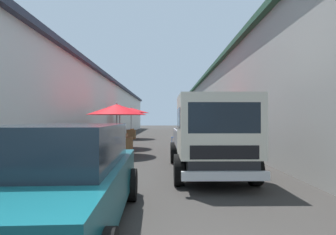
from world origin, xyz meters
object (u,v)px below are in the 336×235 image
fruit_stall_far_right (118,115)px  fruit_stall_mid_lane (120,113)px  plastic_stool (174,139)px  fruit_stall_far_left (131,113)px  vendor_by_crates (216,130)px  delivery_truck (211,138)px  parked_scooter (196,137)px  fruit_stall_near_right (213,117)px  hatchback_car (59,177)px

fruit_stall_far_right → fruit_stall_mid_lane: bearing=8.2°
fruit_stall_far_right → plastic_stool: fruit_stall_far_right is taller
fruit_stall_far_left → vendor_by_crates: 7.94m
delivery_truck → parked_scooter: 8.91m
fruit_stall_near_right → delivery_truck: (-5.65, 1.06, -0.60)m
fruit_stall_near_right → delivery_truck: fruit_stall_near_right is taller
fruit_stall_mid_lane → hatchback_car: bearing=-174.4°
fruit_stall_far_left → parked_scooter: size_ratio=1.67×
fruit_stall_far_left → plastic_stool: (-4.22, -3.16, -1.68)m
fruit_stall_far_left → parked_scooter: 6.46m
parked_scooter → hatchback_car: bearing=165.1°
fruit_stall_far_right → plastic_stool: size_ratio=5.67×
delivery_truck → parked_scooter: (8.88, -0.59, -0.59)m
hatchback_car → parked_scooter: bearing=-14.9°
delivery_truck → fruit_stall_near_right: bearing=-10.7°
fruit_stall_far_right → hatchback_car: 7.38m
fruit_stall_far_left → delivery_truck: fruit_stall_far_left is taller
fruit_stall_far_right → delivery_truck: bearing=-142.6°
vendor_by_crates → plastic_stool: vendor_by_crates is taller
hatchback_car → fruit_stall_far_left: bearing=4.4°
fruit_stall_near_right → plastic_stool: bearing=27.6°
fruit_stall_mid_lane → delivery_truck: size_ratio=0.50×
fruit_stall_near_right → hatchback_car: fruit_stall_near_right is taller
fruit_stall_far_left → hatchback_car: 16.49m
fruit_stall_far_right → fruit_stall_near_right: bearing=-70.8°
vendor_by_crates → plastic_stool: 2.79m
fruit_stall_far_right → fruit_stall_near_right: fruit_stall_far_right is taller
fruit_stall_far_left → hatchback_car: bearing=-175.6°
fruit_stall_mid_lane → delivery_truck: fruit_stall_mid_lane is taller
fruit_stall_near_right → fruit_stall_mid_lane: size_ratio=1.06×
vendor_by_crates → hatchback_car: bearing=158.6°
fruit_stall_mid_lane → parked_scooter: 4.82m
fruit_stall_far_left → parked_scooter: fruit_stall_far_left is taller
fruit_stall_far_left → fruit_stall_near_right: bearing=-147.1°
hatchback_car → vendor_by_crates: (10.74, -4.21, 0.20)m
hatchback_car → vendor_by_crates: size_ratio=2.45×
vendor_by_crates → parked_scooter: vendor_by_crates is taller
fruit_stall_near_right → plastic_stool: fruit_stall_near_right is taller
parked_scooter → fruit_stall_near_right: bearing=-171.6°
vendor_by_crates → plastic_stool: (1.43, 2.32, -0.61)m
delivery_truck → parked_scooter: delivery_truck is taller
delivery_truck → plastic_stool: delivery_truck is taller
fruit_stall_far_right → vendor_by_crates: fruit_stall_far_right is taller
fruit_stall_far_right → parked_scooter: bearing=-38.8°
fruit_stall_mid_lane → plastic_stool: size_ratio=5.66×
delivery_truck → fruit_stall_mid_lane: bearing=27.5°
fruit_stall_far_right → vendor_by_crates: bearing=-54.3°
delivery_truck → parked_scooter: size_ratio=2.96×
plastic_stool → vendor_by_crates: bearing=-121.7°
fruit_stall_near_right → fruit_stall_mid_lane: 4.81m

